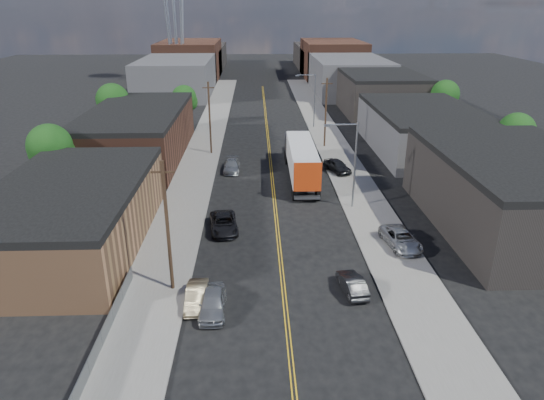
{
  "coord_description": "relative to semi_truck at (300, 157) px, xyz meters",
  "views": [
    {
      "loc": [
        -1.92,
        -21.01,
        19.69
      ],
      "look_at": [
        -0.46,
        21.23,
        2.5
      ],
      "focal_mm": 32.0,
      "sensor_mm": 36.0,
      "label": 1
    }
  ],
  "objects": [
    {
      "name": "streetlight_near",
      "position": [
        4.16,
        -9.87,
        2.78
      ],
      "size": [
        3.39,
        0.25,
        9.0
      ],
      "color": "gray",
      "rests_on": "ground"
    },
    {
      "name": "skyline_left_c",
      "position": [
        -23.44,
        105.13,
        0.95
      ],
      "size": [
        16.0,
        40.0,
        7.0
      ],
      "primitive_type": "cube",
      "color": "black",
      "rests_on": "ground"
    },
    {
      "name": "ground",
      "position": [
        -3.44,
        25.13,
        -2.55
      ],
      "size": [
        260.0,
        260.0,
        0.0
      ],
      "primitive_type": "plane",
      "color": "black",
      "rests_on": "ground"
    },
    {
      "name": "sidewalk_right",
      "position": [
        6.06,
        10.13,
        -2.48
      ],
      "size": [
        5.0,
        140.0,
        0.15
      ],
      "primitive_type": "cube",
      "color": "slate",
      "rests_on": "ground"
    },
    {
      "name": "tree_left_mid",
      "position": [
        -27.38,
        20.13,
        2.93
      ],
      "size": [
        5.1,
        5.04,
        8.37
      ],
      "color": "black",
      "rests_on": "ground"
    },
    {
      "name": "warehouse_tan",
      "position": [
        -21.44,
        -16.87,
        0.25
      ],
      "size": [
        12.0,
        22.0,
        5.6
      ],
      "color": "#926443",
      "rests_on": "ground"
    },
    {
      "name": "warehouse_brown",
      "position": [
        -21.44,
        9.13,
        0.75
      ],
      "size": [
        12.0,
        26.0,
        6.6
      ],
      "color": "#47281C",
      "rests_on": "ground"
    },
    {
      "name": "car_right_oncoming",
      "position": [
        1.56,
        -25.6,
        -1.9
      ],
      "size": [
        1.91,
        4.13,
        1.31
      ],
      "primitive_type": "imported",
      "rotation": [
        0.0,
        0.0,
        3.28
      ],
      "color": "black",
      "rests_on": "ground"
    },
    {
      "name": "utility_pole_left_far",
      "position": [
        -11.64,
        10.13,
        2.59
      ],
      "size": [
        1.6,
        0.26,
        10.0
      ],
      "color": "black",
      "rests_on": "ground"
    },
    {
      "name": "car_left_c",
      "position": [
        -8.44,
        -14.91,
        -1.81
      ],
      "size": [
        3.09,
        5.58,
        1.48
      ],
      "primitive_type": "imported",
      "rotation": [
        0.0,
        0.0,
        0.12
      ],
      "color": "black",
      "rests_on": "ground"
    },
    {
      "name": "car_left_d",
      "position": [
        -8.44,
        2.45,
        -1.86
      ],
      "size": [
        1.97,
        4.78,
        1.38
      ],
      "primitive_type": "imported",
      "rotation": [
        0.0,
        0.0,
        -0.01
      ],
      "color": "gray",
      "rests_on": "ground"
    },
    {
      "name": "industrial_right_c",
      "position": [
        18.56,
        37.13,
        1.25
      ],
      "size": [
        14.0,
        22.0,
        7.6
      ],
      "color": "black",
      "rests_on": "ground"
    },
    {
      "name": "centerline",
      "position": [
        -3.44,
        10.13,
        -2.55
      ],
      "size": [
        0.32,
        120.0,
        0.01
      ],
      "primitive_type": "cube",
      "color": "gold",
      "rests_on": "ground"
    },
    {
      "name": "sidewalk_left",
      "position": [
        -12.94,
        10.13,
        -2.48
      ],
      "size": [
        5.0,
        140.0,
        0.15
      ],
      "primitive_type": "cube",
      "color": "slate",
      "rests_on": "ground"
    },
    {
      "name": "tree_left_far",
      "position": [
        -17.38,
        27.13,
        2.01
      ],
      "size": [
        4.35,
        4.2,
        6.97
      ],
      "color": "black",
      "rests_on": "ground"
    },
    {
      "name": "industrial_right_a",
      "position": [
        18.55,
        -14.87,
        1.0
      ],
      "size": [
        14.0,
        22.0,
        7.1
      ],
      "color": "black",
      "rests_on": "ground"
    },
    {
      "name": "car_left_a",
      "position": [
        -8.44,
        -27.79,
        -1.8
      ],
      "size": [
        1.82,
        4.45,
        1.51
      ],
      "primitive_type": "imported",
      "rotation": [
        0.0,
        0.0,
        0.01
      ],
      "color": "#989B9D",
      "rests_on": "ground"
    },
    {
      "name": "tree_right_far",
      "position": [
        26.62,
        25.13,
        2.62
      ],
      "size": [
        4.85,
        4.76,
        7.91
      ],
      "color": "black",
      "rests_on": "ground"
    },
    {
      "name": "semi_truck",
      "position": [
        0.0,
        0.0,
        0.0
      ],
      "size": [
        3.02,
        17.08,
        4.48
      ],
      "rotation": [
        0.0,
        0.0,
        -0.01
      ],
      "color": "silver",
      "rests_on": "ground"
    },
    {
      "name": "skyline_right_c",
      "position": [
        16.56,
        105.13,
        0.95
      ],
      "size": [
        16.0,
        40.0,
        7.0
      ],
      "primitive_type": "cube",
      "color": "black",
      "rests_on": "ground"
    },
    {
      "name": "industrial_right_b",
      "position": [
        18.56,
        11.13,
        0.5
      ],
      "size": [
        14.0,
        24.0,
        6.1
      ],
      "color": "#3C3C3F",
      "rests_on": "ground"
    },
    {
      "name": "skyline_left_a",
      "position": [
        -23.44,
        60.13,
        1.45
      ],
      "size": [
        16.0,
        30.0,
        8.0
      ],
      "primitive_type": "cube",
      "color": "#3C3C3F",
      "rests_on": "ground"
    },
    {
      "name": "car_right_lot_c",
      "position": [
        4.76,
        1.28,
        -1.62
      ],
      "size": [
        3.43,
        4.91,
        1.55
      ],
      "primitive_type": "imported",
      "rotation": [
        0.0,
        0.0,
        0.39
      ],
      "color": "black",
      "rests_on": "sidewalk_right"
    },
    {
      "name": "tree_right_near",
      "position": [
        26.62,
        1.13,
        2.32
      ],
      "size": [
        4.6,
        4.48,
        7.44
      ],
      "color": "black",
      "rests_on": "ground"
    },
    {
      "name": "car_ahead_truck",
      "position": [
        0.02,
        10.99,
        -1.91
      ],
      "size": [
        2.46,
        4.78,
        1.29
      ],
      "primitive_type": "imported",
      "rotation": [
        0.0,
        0.0,
        -0.07
      ],
      "color": "black",
      "rests_on": "ground"
    },
    {
      "name": "skyline_right_a",
      "position": [
        16.56,
        60.13,
        1.45
      ],
      "size": [
        16.0,
        30.0,
        8.0
      ],
      "primitive_type": "cube",
      "color": "#3C3C3F",
      "rests_on": "ground"
    },
    {
      "name": "car_left_b",
      "position": [
        -9.64,
        -26.87,
        -1.88
      ],
      "size": [
        1.48,
        4.07,
        1.33
      ],
      "primitive_type": "imported",
      "rotation": [
        0.0,
        0.0,
        0.02
      ],
      "color": "#7A6D50",
      "rests_on": "ground"
    },
    {
      "name": "streetlight_far",
      "position": [
        4.16,
        25.13,
        2.78
      ],
      "size": [
        3.39,
        0.25,
        9.0
      ],
      "color": "gray",
      "rests_on": "ground"
    },
    {
      "name": "skyline_left_b",
      "position": [
        -23.44,
        85.13,
        2.45
      ],
      "size": [
        16.0,
        26.0,
        10.0
      ],
      "primitive_type": "cube",
      "color": "#47281C",
      "rests_on": "ground"
    },
    {
      "name": "car_right_lot_a",
      "position": [
        7.05,
        -18.87,
        -1.69
      ],
      "size": [
        3.09,
        5.43,
        1.43
      ],
      "primitive_type": "imported",
      "rotation": [
        0.0,
        0.0,
        0.15
      ],
      "color": "#A2A5A7",
      "rests_on": "sidewalk_right"
    },
    {
      "name": "utility_pole_left_near",
      "position": [
        -11.64,
        -24.87,
        2.59
      ],
      "size": [
        1.6,
        0.26,
        10.0
      ],
      "color": "black",
      "rests_on": "ground"
    },
    {
      "name": "utility_pole_right",
      "position": [
        4.76,
        13.13,
        2.59
      ],
      "size": [
        1.6,
        0.26,
        10.0
      ],
      "color": "black",
      "rests_on": "ground"
    },
    {
      "name": "tree_left_near",
      "position": [
        -27.38,
        -4.87,
        2.62
      ],
      "size": [
        4.85,
        4.76,
        7.91
      ],
      "color": "black",
      "rests_on": "ground"
    },
    {
      "name": "skyline_right_b",
      "position": [
        16.56,
        85.13,
        2.45
      ],
      "size": [
        16.0,
        26.0,
        10.0
      ],
      "primitive_type": "cube",
      "color": "#47281C",
      "rests_on": "ground"
    },
    {
      "name": "chainlink_fence",
      "position": [
        -14.94,
        -31.37,
        -1.89
      ],
      "size": [
        0.05,
        16.0,
        1.22
      ],
      "color": "slate",
      "rests_on": "ground"
    }
  ]
}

